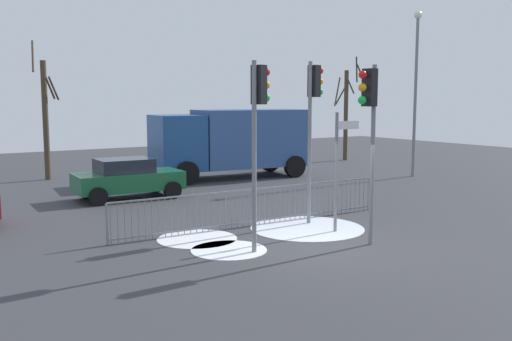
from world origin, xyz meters
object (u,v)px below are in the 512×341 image
at_px(bare_tree_left, 346,110).
at_px(bare_tree_centre, 45,117).
at_px(delivery_truck, 232,140).
at_px(traffic_light_foreground_right, 370,114).
at_px(traffic_light_rear_right, 258,113).
at_px(direction_sign_post, 338,166).
at_px(car_green_near, 127,178).
at_px(traffic_light_mid_left, 313,106).
at_px(street_lamp, 416,78).

distance_m(bare_tree_left, bare_tree_centre, 16.75).
bearing_deg(delivery_truck, traffic_light_foreground_right, 80.41).
relative_size(traffic_light_rear_right, delivery_truck, 0.62).
bearing_deg(traffic_light_rear_right, delivery_truck, 136.35).
relative_size(direction_sign_post, delivery_truck, 0.45).
bearing_deg(car_green_near, direction_sign_post, -67.59).
bearing_deg(car_green_near, traffic_light_rear_right, -87.51).
xyz_separation_m(delivery_truck, bare_tree_left, (9.48, 2.80, 1.19)).
distance_m(traffic_light_mid_left, street_lamp, 11.56).
xyz_separation_m(traffic_light_mid_left, car_green_near, (-3.05, 6.82, -2.64)).
xyz_separation_m(traffic_light_rear_right, street_lamp, (13.31, 7.01, 1.26)).
relative_size(car_green_near, delivery_truck, 0.53).
xyz_separation_m(direction_sign_post, delivery_truck, (3.10, 10.75, -0.08)).
relative_size(traffic_light_rear_right, direction_sign_post, 1.38).
height_order(street_lamp, bare_tree_centre, street_lamp).
relative_size(delivery_truck, street_lamp, 0.96).
bearing_deg(delivery_truck, traffic_light_mid_left, 78.89).
height_order(traffic_light_foreground_right, bare_tree_centre, bare_tree_centre).
xyz_separation_m(car_green_near, bare_tree_left, (15.50, 5.48, 2.16)).
bearing_deg(bare_tree_left, traffic_light_foreground_right, -130.68).
height_order(car_green_near, street_lamp, street_lamp).
relative_size(traffic_light_foreground_right, delivery_truck, 0.61).
xyz_separation_m(traffic_light_rear_right, bare_tree_left, (15.51, 14.06, -0.36)).
height_order(delivery_truck, street_lamp, street_lamp).
distance_m(traffic_light_mid_left, delivery_truck, 10.08).
height_order(car_green_near, bare_tree_centre, bare_tree_centre).
distance_m(traffic_light_foreground_right, car_green_near, 10.24).
distance_m(traffic_light_mid_left, car_green_near, 7.92).
distance_m(traffic_light_mid_left, direction_sign_post, 2.03).
distance_m(street_lamp, bare_tree_left, 7.56).
distance_m(traffic_light_rear_right, bare_tree_left, 20.94).
bearing_deg(car_green_near, bare_tree_centre, 102.81).
bearing_deg(bare_tree_centre, direction_sign_post, -74.38).
bearing_deg(street_lamp, delivery_truck, 149.73).
xyz_separation_m(delivery_truck, street_lamp, (7.28, -4.25, 2.81)).
bearing_deg(car_green_near, delivery_truck, 26.52).
xyz_separation_m(traffic_light_mid_left, bare_tree_left, (12.45, 12.29, -0.48)).
height_order(traffic_light_rear_right, delivery_truck, traffic_light_rear_right).
bearing_deg(direction_sign_post, bare_tree_centre, 108.69).
bearing_deg(delivery_truck, direction_sign_post, 80.14).
bearing_deg(bare_tree_left, delivery_truck, -163.54).
bearing_deg(street_lamp, traffic_light_rear_right, -152.22).
bearing_deg(traffic_light_mid_left, traffic_light_rear_right, -69.89).
bearing_deg(delivery_truck, traffic_light_rear_right, 68.08).
relative_size(traffic_light_mid_left, street_lamp, 0.62).
xyz_separation_m(traffic_light_foreground_right, bare_tree_centre, (-3.74, 16.26, -0.44)).
relative_size(traffic_light_foreground_right, direction_sign_post, 1.36).
bearing_deg(street_lamp, traffic_light_mid_left, -152.90).
relative_size(direction_sign_post, bare_tree_centre, 0.53).
height_order(bare_tree_left, bare_tree_centre, bare_tree_centre).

